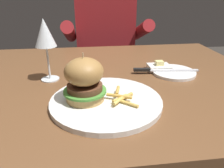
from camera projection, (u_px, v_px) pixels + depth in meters
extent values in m
cube|color=brown|center=(110.00, 82.00, 0.78)|extent=(1.10, 0.85, 0.04)
cylinder|color=brown|center=(15.00, 121.00, 1.21)|extent=(0.06, 0.06, 0.70)
cylinder|color=brown|center=(184.00, 110.00, 1.32)|extent=(0.06, 0.06, 0.70)
cylinder|color=white|center=(106.00, 101.00, 0.59)|extent=(0.30, 0.30, 0.01)
cylinder|color=tan|center=(85.00, 96.00, 0.58)|extent=(0.10, 0.10, 0.02)
cylinder|color=#4C9338|center=(85.00, 91.00, 0.58)|extent=(0.11, 0.11, 0.01)
cylinder|color=brown|center=(85.00, 87.00, 0.57)|extent=(0.09, 0.09, 0.02)
ellipsoid|color=#A97A41|center=(84.00, 72.00, 0.56)|extent=(0.10, 0.10, 0.07)
cylinder|color=#CCB78C|center=(83.00, 62.00, 0.55)|extent=(0.00, 0.00, 0.05)
cylinder|color=#E0B251|center=(129.00, 104.00, 0.56)|extent=(0.05, 0.04, 0.01)
cylinder|color=gold|center=(120.00, 99.00, 0.58)|extent=(0.04, 0.04, 0.01)
cylinder|color=#E0B251|center=(123.00, 98.00, 0.58)|extent=(0.06, 0.04, 0.01)
cylinder|color=gold|center=(118.00, 96.00, 0.58)|extent=(0.07, 0.04, 0.01)
cylinder|color=#EABC5B|center=(119.00, 100.00, 0.57)|extent=(0.05, 0.05, 0.01)
cylinder|color=gold|center=(123.00, 98.00, 0.58)|extent=(0.06, 0.05, 0.01)
cylinder|color=gold|center=(117.00, 90.00, 0.61)|extent=(0.02, 0.05, 0.01)
cylinder|color=silver|center=(51.00, 78.00, 0.75)|extent=(0.06, 0.06, 0.00)
cylinder|color=silver|center=(49.00, 62.00, 0.73)|extent=(0.01, 0.01, 0.11)
cone|color=silver|center=(45.00, 32.00, 0.69)|extent=(0.07, 0.07, 0.09)
cylinder|color=white|center=(174.00, 72.00, 0.80)|extent=(0.16, 0.16, 0.01)
cube|color=silver|center=(174.00, 70.00, 0.80)|extent=(0.18, 0.03, 0.00)
cube|color=black|center=(142.00, 70.00, 0.79)|extent=(0.06, 0.02, 0.01)
cube|color=white|center=(159.00, 67.00, 0.83)|extent=(0.08, 0.07, 0.02)
cube|color=#F4E58C|center=(159.00, 63.00, 0.82)|extent=(0.03, 0.03, 0.02)
cube|color=#282833|center=(106.00, 104.00, 1.63)|extent=(0.30, 0.22, 0.46)
cube|color=maroon|center=(105.00, 39.00, 1.42)|extent=(0.36, 0.20, 0.52)
cylinder|color=maroon|center=(69.00, 32.00, 1.30)|extent=(0.07, 0.34, 0.18)
cylinder|color=maroon|center=(141.00, 31.00, 1.35)|extent=(0.07, 0.34, 0.18)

